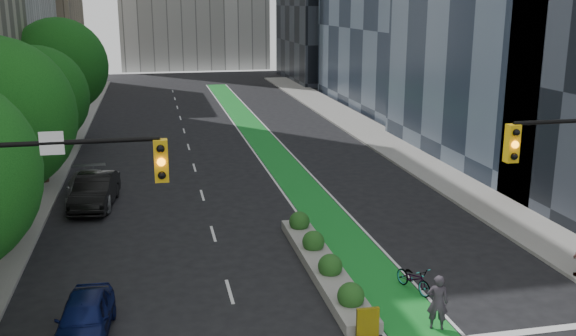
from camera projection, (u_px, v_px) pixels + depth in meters
name	position (u px, v px, depth m)	size (l,w,h in m)	color
sidewalk_left	(39.00, 170.00, 38.88)	(3.60, 90.00, 0.15)	gray
sidewalk_right	(405.00, 152.00, 43.63)	(3.60, 90.00, 0.15)	gray
bike_lane_paint	(265.00, 143.00, 46.61)	(2.20, 70.00, 0.01)	#188529
tree_midfar	(37.00, 97.00, 34.98)	(5.60, 5.60, 7.76)	black
tree_far	(59.00, 66.00, 44.26)	(6.60, 6.60, 9.00)	black
median_planter	(323.00, 262.00, 24.42)	(1.20, 10.26, 1.10)	gray
bicycle	(414.00, 278.00, 22.76)	(0.62, 1.79, 0.94)	gray
cyclist	(438.00, 302.00, 19.99)	(0.66, 0.43, 1.81)	#332D36
parked_car_left_near	(85.00, 318.00, 19.52)	(1.57, 3.89, 1.33)	#0B1447
parked_car_left_mid	(95.00, 191.00, 32.05)	(1.74, 4.98, 1.64)	black
parked_car_left_far	(89.00, 189.00, 32.61)	(2.12, 5.22, 1.52)	slate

